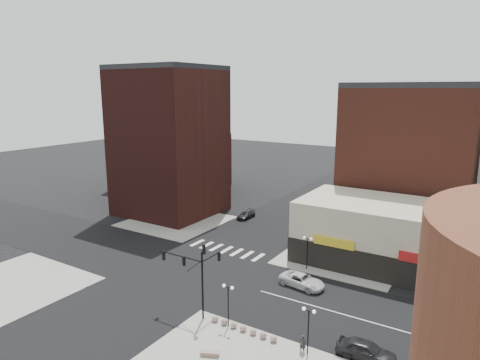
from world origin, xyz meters
The scene contains 20 objects.
ground centered at (0.00, 0.00, 0.00)m, with size 240.00×240.00×0.00m, color black.
road_ew centered at (0.00, 0.00, 0.01)m, with size 200.00×14.00×0.02m, color black.
road_ns centered at (0.00, 0.00, 0.01)m, with size 14.00×200.00×0.02m, color black.
sidewalk_nw centered at (-14.50, 14.50, 0.06)m, with size 15.00×15.00×0.12m, color gray.
sidewalk_ne centered at (14.50, 14.50, 0.06)m, with size 15.00×15.00×0.12m, color gray.
sidewalk_sw centered at (-14.50, -14.50, 0.06)m, with size 15.00×15.00×0.12m, color gray.
building_nw centered at (-19.00, 18.50, 12.50)m, with size 16.00×15.00×25.00m, color #3B1612.
building_nw_low centered at (-32.00, 34.00, 6.00)m, with size 20.00×18.00×12.00m, color #3B1612.
building_ne_midrise centered at (19.00, 29.50, 11.00)m, with size 18.00×15.00×22.00m, color maroon.
building_ne_row centered at (21.00, 15.00, 3.30)m, with size 24.20×12.20×8.00m.
traffic_signal centered at (7.24, -7.83, 4.96)m, with size 5.59×3.09×7.77m.
street_lamp_se_a centered at (11.00, -8.00, 3.29)m, with size 1.22×0.32×4.16m.
street_lamp_se_b centered at (19.00, -8.00, 3.29)m, with size 1.22×0.32×4.16m.
street_lamp_ne centered at (12.00, 8.00, 3.29)m, with size 1.22×0.32×4.16m.
bollard_row centered at (12.65, -8.00, 0.42)m, with size 6.91×0.61×0.61m.
white_suv centered at (13.39, 3.45, 0.73)m, with size 2.41×5.22×1.45m, color silver.
dark_sedan_east centered at (23.33, -6.00, 0.83)m, with size 1.95×4.84×1.65m, color black.
dark_sedan_north centered at (-5.46, 22.31, 0.63)m, with size 1.76×4.33×1.26m, color black.
pedestrian centered at (18.54, -8.00, 0.91)m, with size 0.58×0.38×1.58m, color #2B272D.
stone_bench centered at (12.22, -12.61, 0.33)m, with size 1.72×1.14×0.39m.
Camera 1 is at (31.25, -38.21, 21.98)m, focal length 32.00 mm.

